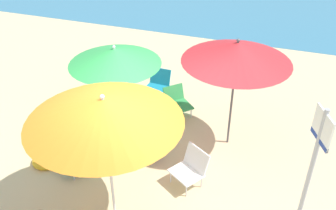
{
  "coord_description": "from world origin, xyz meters",
  "views": [
    {
      "loc": [
        1.79,
        -4.19,
        4.54
      ],
      "look_at": [
        -0.13,
        1.42,
        0.7
      ],
      "focal_mm": 40.56,
      "sensor_mm": 36.0,
      "label": 1
    }
  ],
  "objects_px": {
    "umbrella_orange": "(104,110)",
    "beach_chair_c": "(70,154)",
    "beach_chair_a": "(191,167)",
    "beach_chair_b": "(177,101)",
    "beach_chair_d": "(158,84)",
    "warning_sign": "(312,166)",
    "swim_ring": "(47,160)",
    "person_a": "(150,137)",
    "umbrella_green": "(115,56)",
    "umbrella_red": "(237,52)"
  },
  "relations": [
    {
      "from": "umbrella_orange",
      "to": "beach_chair_c",
      "type": "xyz_separation_m",
      "value": [
        -1.17,
        0.72,
        -1.62
      ]
    },
    {
      "from": "umbrella_orange",
      "to": "beach_chair_a",
      "type": "relative_size",
      "value": 3.11
    },
    {
      "from": "beach_chair_c",
      "to": "beach_chair_d",
      "type": "xyz_separation_m",
      "value": [
        0.63,
        2.68,
        0.07
      ]
    },
    {
      "from": "umbrella_green",
      "to": "beach_chair_c",
      "type": "xyz_separation_m",
      "value": [
        -0.29,
        -1.37,
        -1.29
      ]
    },
    {
      "from": "beach_chair_d",
      "to": "swim_ring",
      "type": "xyz_separation_m",
      "value": [
        -1.1,
        -2.74,
        -0.28
      ]
    },
    {
      "from": "umbrella_green",
      "to": "umbrella_red",
      "type": "height_order",
      "value": "umbrella_red"
    },
    {
      "from": "umbrella_orange",
      "to": "umbrella_red",
      "type": "distance_m",
      "value": 2.61
    },
    {
      "from": "umbrella_orange",
      "to": "beach_chair_b",
      "type": "height_order",
      "value": "umbrella_orange"
    },
    {
      "from": "umbrella_orange",
      "to": "beach_chair_a",
      "type": "distance_m",
      "value": 2.06
    },
    {
      "from": "umbrella_green",
      "to": "beach_chair_d",
      "type": "height_order",
      "value": "umbrella_green"
    },
    {
      "from": "umbrella_red",
      "to": "beach_chair_d",
      "type": "height_order",
      "value": "umbrella_red"
    },
    {
      "from": "umbrella_orange",
      "to": "swim_ring",
      "type": "height_order",
      "value": "umbrella_orange"
    },
    {
      "from": "beach_chair_b",
      "to": "warning_sign",
      "type": "bearing_deg",
      "value": -1.41
    },
    {
      "from": "beach_chair_c",
      "to": "beach_chair_d",
      "type": "relative_size",
      "value": 1.14
    },
    {
      "from": "umbrella_green",
      "to": "umbrella_red",
      "type": "xyz_separation_m",
      "value": [
        2.16,
        0.18,
        0.33
      ]
    },
    {
      "from": "umbrella_green",
      "to": "beach_chair_b",
      "type": "relative_size",
      "value": 2.44
    },
    {
      "from": "umbrella_green",
      "to": "umbrella_red",
      "type": "relative_size",
      "value": 0.83
    },
    {
      "from": "beach_chair_c",
      "to": "person_a",
      "type": "height_order",
      "value": "person_a"
    },
    {
      "from": "beach_chair_a",
      "to": "beach_chair_d",
      "type": "relative_size",
      "value": 1.09
    },
    {
      "from": "umbrella_green",
      "to": "person_a",
      "type": "height_order",
      "value": "umbrella_green"
    },
    {
      "from": "beach_chair_a",
      "to": "person_a",
      "type": "distance_m",
      "value": 0.94
    },
    {
      "from": "beach_chair_b",
      "to": "beach_chair_d",
      "type": "relative_size",
      "value": 1.15
    },
    {
      "from": "beach_chair_b",
      "to": "beach_chair_d",
      "type": "distance_m",
      "value": 0.77
    },
    {
      "from": "swim_ring",
      "to": "umbrella_orange",
      "type": "bearing_deg",
      "value": -21.7
    },
    {
      "from": "warning_sign",
      "to": "beach_chair_d",
      "type": "bearing_deg",
      "value": 112.22
    },
    {
      "from": "umbrella_red",
      "to": "beach_chair_c",
      "type": "bearing_deg",
      "value": -147.67
    },
    {
      "from": "umbrella_green",
      "to": "person_a",
      "type": "xyz_separation_m",
      "value": [
        0.93,
        -0.72,
        -1.09
      ]
    },
    {
      "from": "swim_ring",
      "to": "person_a",
      "type": "bearing_deg",
      "value": 22.65
    },
    {
      "from": "beach_chair_c",
      "to": "umbrella_red",
      "type": "bearing_deg",
      "value": 51.02
    },
    {
      "from": "beach_chair_b",
      "to": "beach_chair_c",
      "type": "distance_m",
      "value": 2.52
    },
    {
      "from": "beach_chair_a",
      "to": "warning_sign",
      "type": "relative_size",
      "value": 0.3
    },
    {
      "from": "beach_chair_b",
      "to": "person_a",
      "type": "relative_size",
      "value": 0.77
    },
    {
      "from": "beach_chair_b",
      "to": "beach_chair_c",
      "type": "relative_size",
      "value": 1.01
    },
    {
      "from": "umbrella_orange",
      "to": "beach_chair_b",
      "type": "relative_size",
      "value": 2.93
    },
    {
      "from": "umbrella_red",
      "to": "beach_chair_b",
      "type": "xyz_separation_m",
      "value": [
        -1.22,
        0.65,
        -1.58
      ]
    },
    {
      "from": "umbrella_orange",
      "to": "person_a",
      "type": "relative_size",
      "value": 2.25
    },
    {
      "from": "beach_chair_c",
      "to": "person_a",
      "type": "bearing_deg",
      "value": 46.63
    },
    {
      "from": "umbrella_red",
      "to": "beach_chair_a",
      "type": "xyz_separation_m",
      "value": [
        -0.37,
        -1.26,
        -1.54
      ]
    },
    {
      "from": "umbrella_green",
      "to": "umbrella_red",
      "type": "distance_m",
      "value": 2.19
    },
    {
      "from": "beach_chair_d",
      "to": "person_a",
      "type": "height_order",
      "value": "person_a"
    },
    {
      "from": "umbrella_green",
      "to": "beach_chair_c",
      "type": "distance_m",
      "value": 1.91
    },
    {
      "from": "umbrella_orange",
      "to": "swim_ring",
      "type": "xyz_separation_m",
      "value": [
        -1.65,
        0.66,
        -1.84
      ]
    },
    {
      "from": "beach_chair_b",
      "to": "beach_chair_c",
      "type": "height_order",
      "value": "beach_chair_b"
    },
    {
      "from": "umbrella_orange",
      "to": "umbrella_green",
      "type": "distance_m",
      "value": 2.3
    },
    {
      "from": "umbrella_red",
      "to": "beach_chair_c",
      "type": "distance_m",
      "value": 3.32
    },
    {
      "from": "umbrella_orange",
      "to": "swim_ring",
      "type": "bearing_deg",
      "value": 158.3
    },
    {
      "from": "beach_chair_c",
      "to": "warning_sign",
      "type": "distance_m",
      "value": 3.96
    },
    {
      "from": "umbrella_red",
      "to": "umbrella_orange",
      "type": "bearing_deg",
      "value": -119.36
    },
    {
      "from": "beach_chair_d",
      "to": "umbrella_green",
      "type": "bearing_deg",
      "value": -10.93
    },
    {
      "from": "beach_chair_d",
      "to": "warning_sign",
      "type": "bearing_deg",
      "value": 48.65
    }
  ]
}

